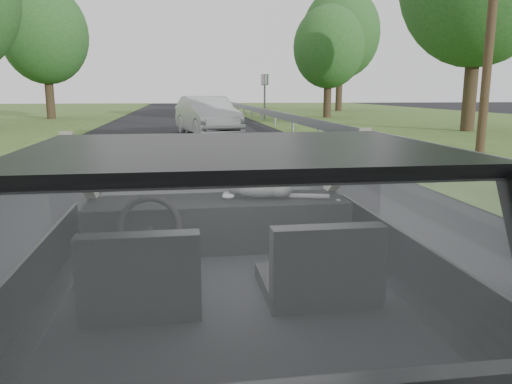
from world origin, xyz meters
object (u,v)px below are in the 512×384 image
object	(u,v)px
other_car	(207,116)
highway_sign	(265,97)
subject_car	(228,278)
cat	(261,186)
utility_pole	(492,14)

from	to	relation	value
other_car	highway_sign	distance (m)	11.57
highway_sign	subject_car	bearing A→B (deg)	-113.08
subject_car	highway_sign	xyz separation A→B (m)	(4.85, 27.62, 0.60)
cat	utility_pole	size ratio (longest dim) A/B	0.07
other_car	utility_pole	bearing A→B (deg)	-54.70
subject_car	utility_pole	xyz separation A→B (m)	(7.91, 10.19, 2.91)
cat	other_car	size ratio (longest dim) A/B	0.11
other_car	highway_sign	xyz separation A→B (m)	(4.04, 10.82, 0.58)
subject_car	highway_sign	world-z (taller)	highway_sign
subject_car	cat	distance (m)	0.77
subject_car	other_car	bearing A→B (deg)	87.25
other_car	utility_pole	distance (m)	10.13
cat	utility_pole	bearing A→B (deg)	60.50
other_car	highway_sign	bearing A→B (deg)	57.75
cat	highway_sign	distance (m)	27.38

